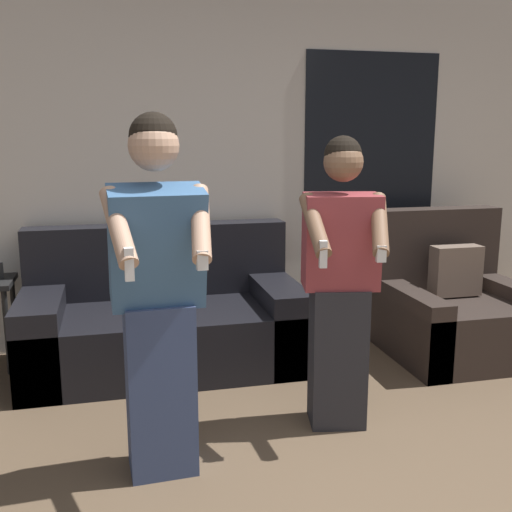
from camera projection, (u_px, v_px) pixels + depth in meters
The scene contains 5 objects.
wall_back at pixel (243, 164), 4.55m from camera, with size 5.67×0.07×2.70m.
couch at pixel (164, 321), 4.14m from camera, with size 1.86×0.94×0.94m.
armchair at pixel (453, 310), 4.36m from camera, with size 0.98×0.94×1.03m.
person_left at pixel (158, 299), 2.69m from camera, with size 0.48×0.51×1.67m.
person_right at pixel (340, 284), 3.18m from camera, with size 0.46×0.51×1.57m.
Camera 1 is at (-0.97, -1.66, 1.57)m, focal length 42.00 mm.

